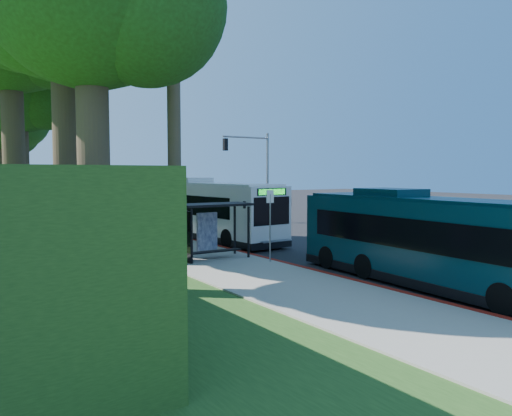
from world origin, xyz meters
TOP-DOWN VIEW (x-y plane):
  - ground at (0.00, 0.00)m, footprint 140.00×140.00m
  - sidewalk at (-7.30, 0.00)m, footprint 4.50×70.00m
  - red_curb at (-5.00, -4.00)m, footprint 0.25×30.00m
  - grass_verge at (-13.00, 5.00)m, footprint 8.00×70.00m
  - bus_shelter at (-7.26, -2.86)m, footprint 3.20×1.51m
  - stop_sign_pole at (-5.40, -5.00)m, footprint 0.35×0.06m
  - traffic_signal_pole at (3.78, 10.00)m, footprint 4.10×0.30m
  - tree_1 at (-13.37, 7.98)m, footprint 10.50×10.00m
  - tree_2 at (-11.89, 15.98)m, footprint 8.82×8.40m
  - tree_4 at (-11.40, 31.98)m, footprint 8.40×8.00m
  - tree_5 at (-10.41, 39.99)m, footprint 7.35×7.00m
  - white_bus at (-3.70, 4.02)m, footprint 3.39×12.25m
  - teal_bus at (-3.18, -11.23)m, footprint 3.08×11.23m
  - pickup at (1.32, 9.91)m, footprint 2.72×5.59m

SIDE VIEW (x-z plane):
  - ground at x=0.00m, z-range 0.00..0.00m
  - grass_verge at x=-13.00m, z-range 0.00..0.06m
  - sidewalk at x=-7.30m, z-range 0.00..0.12m
  - red_curb at x=-5.00m, z-range 0.00..0.13m
  - pickup at x=1.32m, z-range 0.00..1.53m
  - teal_bus at x=-3.18m, z-range -0.04..3.27m
  - white_bus at x=-3.70m, z-range -0.04..3.57m
  - bus_shelter at x=-7.26m, z-range 0.53..3.08m
  - stop_sign_pole at x=-5.40m, z-range 0.50..3.67m
  - traffic_signal_pole at x=3.78m, z-range 0.92..7.92m
  - tree_5 at x=-10.41m, z-range 2.53..15.39m
  - tree_4 at x=-11.40m, z-range 2.66..16.80m
  - tree_2 at x=-11.89m, z-range 2.92..18.04m
  - tree_1 at x=-13.37m, z-range 3.60..21.86m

